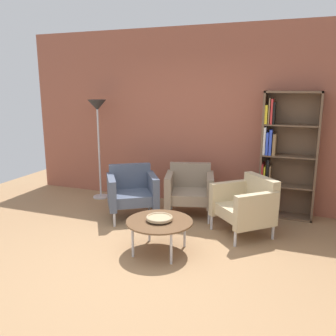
{
  "coord_description": "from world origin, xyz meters",
  "views": [
    {
      "loc": [
        1.62,
        -3.31,
        1.97
      ],
      "look_at": [
        0.03,
        0.84,
        0.95
      ],
      "focal_mm": 38.38,
      "sensor_mm": 36.0,
      "label": 1
    }
  ],
  "objects_px": {
    "armchair_corner_red": "(246,204)",
    "armchair_spare_guest": "(190,189)",
    "bookshelf_tall": "(283,157)",
    "armchair_near_window": "(132,191)",
    "floor_lamp_torchiere": "(98,117)",
    "decorative_bowl": "(159,218)",
    "coffee_table_low": "(159,223)"
  },
  "relations": [
    {
      "from": "armchair_near_window",
      "to": "floor_lamp_torchiere",
      "type": "bearing_deg",
      "value": 111.7
    },
    {
      "from": "coffee_table_low",
      "to": "decorative_bowl",
      "type": "relative_size",
      "value": 2.5
    },
    {
      "from": "armchair_spare_guest",
      "to": "floor_lamp_torchiere",
      "type": "relative_size",
      "value": 0.49
    },
    {
      "from": "armchair_near_window",
      "to": "floor_lamp_torchiere",
      "type": "relative_size",
      "value": 0.54
    },
    {
      "from": "armchair_spare_guest",
      "to": "bookshelf_tall",
      "type": "bearing_deg",
      "value": 4.2
    },
    {
      "from": "armchair_spare_guest",
      "to": "floor_lamp_torchiere",
      "type": "height_order",
      "value": "floor_lamp_torchiere"
    },
    {
      "from": "decorative_bowl",
      "to": "armchair_corner_red",
      "type": "xyz_separation_m",
      "value": [
        0.88,
        0.93,
        -0.02
      ]
    },
    {
      "from": "armchair_near_window",
      "to": "armchair_corner_red",
      "type": "xyz_separation_m",
      "value": [
        1.73,
        -0.04,
        0.0
      ]
    },
    {
      "from": "bookshelf_tall",
      "to": "coffee_table_low",
      "type": "bearing_deg",
      "value": -124.57
    },
    {
      "from": "coffee_table_low",
      "to": "armchair_corner_red",
      "type": "relative_size",
      "value": 0.84
    },
    {
      "from": "armchair_corner_red",
      "to": "armchair_spare_guest",
      "type": "xyz_separation_m",
      "value": [
        -0.94,
        0.43,
        0.0
      ]
    },
    {
      "from": "decorative_bowl",
      "to": "floor_lamp_torchiere",
      "type": "xyz_separation_m",
      "value": [
        -1.82,
        1.64,
        1.01
      ]
    },
    {
      "from": "armchair_corner_red",
      "to": "floor_lamp_torchiere",
      "type": "distance_m",
      "value": 2.98
    },
    {
      "from": "bookshelf_tall",
      "to": "armchair_corner_red",
      "type": "distance_m",
      "value": 1.1
    },
    {
      "from": "coffee_table_low",
      "to": "decorative_bowl",
      "type": "xyz_separation_m",
      "value": [
        -0.0,
        -0.0,
        0.06
      ]
    },
    {
      "from": "bookshelf_tall",
      "to": "decorative_bowl",
      "type": "relative_size",
      "value": 5.94
    },
    {
      "from": "coffee_table_low",
      "to": "floor_lamp_torchiere",
      "type": "xyz_separation_m",
      "value": [
        -1.82,
        1.64,
        1.08
      ]
    },
    {
      "from": "armchair_near_window",
      "to": "armchair_corner_red",
      "type": "bearing_deg",
      "value": -34.65
    },
    {
      "from": "bookshelf_tall",
      "to": "coffee_table_low",
      "type": "height_order",
      "value": "bookshelf_tall"
    },
    {
      "from": "armchair_near_window",
      "to": "armchair_spare_guest",
      "type": "distance_m",
      "value": 0.89
    },
    {
      "from": "bookshelf_tall",
      "to": "coffee_table_low",
      "type": "xyz_separation_m",
      "value": [
        -1.26,
        -1.83,
        -0.56
      ]
    },
    {
      "from": "bookshelf_tall",
      "to": "armchair_corner_red",
      "type": "relative_size",
      "value": 2.0
    },
    {
      "from": "armchair_near_window",
      "to": "armchair_corner_red",
      "type": "relative_size",
      "value": 0.99
    },
    {
      "from": "bookshelf_tall",
      "to": "decorative_bowl",
      "type": "bearing_deg",
      "value": -124.57
    },
    {
      "from": "armchair_near_window",
      "to": "armchair_spare_guest",
      "type": "xyz_separation_m",
      "value": [
        0.8,
        0.39,
        0.0
      ]
    },
    {
      "from": "decorative_bowl",
      "to": "floor_lamp_torchiere",
      "type": "bearing_deg",
      "value": 137.91
    },
    {
      "from": "bookshelf_tall",
      "to": "armchair_near_window",
      "type": "height_order",
      "value": "bookshelf_tall"
    },
    {
      "from": "bookshelf_tall",
      "to": "armchair_near_window",
      "type": "xyz_separation_m",
      "value": [
        -2.11,
        -0.86,
        -0.52
      ]
    },
    {
      "from": "bookshelf_tall",
      "to": "decorative_bowl",
      "type": "distance_m",
      "value": 2.28
    },
    {
      "from": "armchair_corner_red",
      "to": "armchair_near_window",
      "type": "bearing_deg",
      "value": -134.6
    },
    {
      "from": "coffee_table_low",
      "to": "bookshelf_tall",
      "type": "bearing_deg",
      "value": 55.43
    },
    {
      "from": "coffee_table_low",
      "to": "armchair_near_window",
      "type": "xyz_separation_m",
      "value": [
        -0.85,
        0.97,
        0.04
      ]
    }
  ]
}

